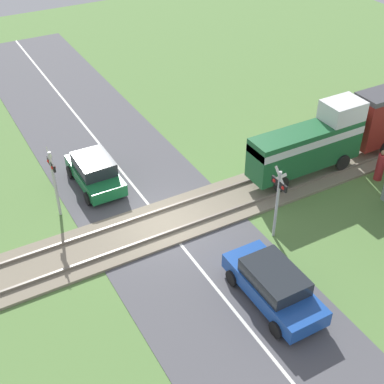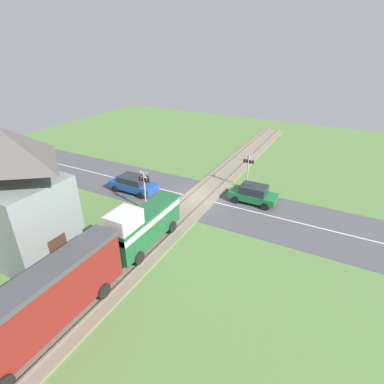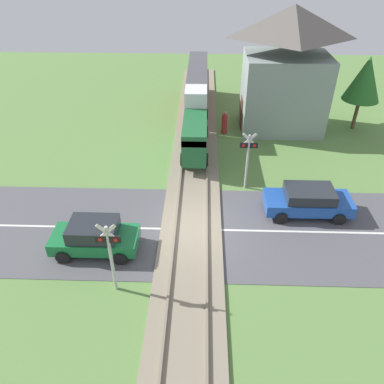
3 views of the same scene
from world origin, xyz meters
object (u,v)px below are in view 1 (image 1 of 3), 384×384
(car_near_crossing, at_px, (95,171))
(car_far_side, at_px, (274,285))
(train, at_px, (377,119))
(crossing_signal_east_approach, at_px, (278,194))
(crossing_signal_west_approach, at_px, (53,174))
(pedestrian_by_station, at_px, (380,166))

(car_near_crossing, height_order, car_far_side, car_near_crossing)
(train, distance_m, crossing_signal_east_approach, 8.44)
(crossing_signal_west_approach, bearing_deg, crossing_signal_east_approach, 52.04)
(train, xyz_separation_m, car_far_side, (5.55, -10.07, -1.12))
(train, height_order, pedestrian_by_station, train)
(car_near_crossing, distance_m, crossing_signal_west_approach, 2.77)
(train, height_order, crossing_signal_east_approach, train)
(car_near_crossing, height_order, pedestrian_by_station, pedestrian_by_station)
(crossing_signal_west_approach, xyz_separation_m, crossing_signal_east_approach, (5.53, 7.09, 0.00))
(train, bearing_deg, car_far_side, -61.14)
(train, relative_size, pedestrian_by_station, 8.92)
(pedestrian_by_station, bearing_deg, car_far_side, -67.22)
(train, distance_m, crossing_signal_west_approach, 15.31)
(train, xyz_separation_m, pedestrian_by_station, (1.90, -1.37, -1.16))
(car_far_side, bearing_deg, crossing_signal_west_approach, -149.06)
(car_near_crossing, bearing_deg, car_far_side, 16.75)
(train, bearing_deg, crossing_signal_east_approach, -70.87)
(car_far_side, relative_size, crossing_signal_east_approach, 1.27)
(crossing_signal_west_approach, bearing_deg, car_far_side, 30.94)
(car_far_side, distance_m, crossing_signal_west_approach, 9.78)
(car_near_crossing, height_order, crossing_signal_east_approach, crossing_signal_east_approach)
(car_near_crossing, relative_size, crossing_signal_west_approach, 1.13)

